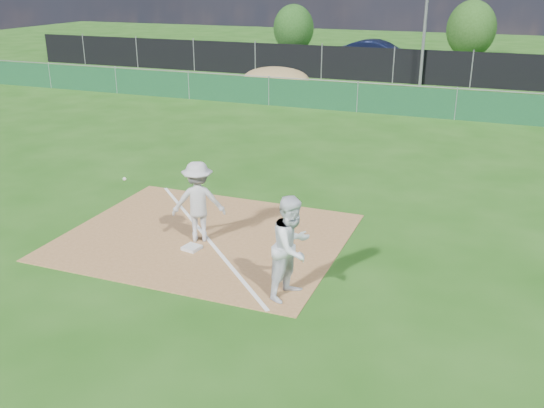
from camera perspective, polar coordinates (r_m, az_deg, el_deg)
The scene contains 16 objects.
ground at distance 21.47m, azimuth 4.78°, elevation 6.00°, with size 90.00×90.00×0.00m, color #1C4D10.
infield_dirt at distance 13.53m, azimuth -6.30°, elevation -3.06°, with size 6.00×5.00×0.02m, color olive.
foul_line at distance 13.52m, azimuth -6.30°, elevation -3.00°, with size 0.08×7.00×0.01m, color white.
green_fence at distance 26.06m, azimuth 8.04°, elevation 9.85°, with size 44.00×0.05×1.20m, color #113E21.
dirt_mound at distance 30.81m, azimuth 0.38°, elevation 11.69°, with size 3.38×2.60×1.17m, color olive.
black_fence at distance 33.75m, azimuth 11.37°, elevation 12.64°, with size 46.00×0.04×1.80m, color black.
parking_lot at distance 38.76m, azimuth 12.66°, elevation 12.21°, with size 46.00×9.00×0.01m, color black.
light_pole at distance 32.95m, azimuth 14.35°, elevation 17.65°, with size 0.16×0.16×8.00m, color slate.
first_base at distance 12.91m, azimuth -7.56°, elevation -4.10°, with size 0.34×0.34×0.07m, color silver.
play_at_first at distance 13.04m, azimuth -6.95°, elevation 0.23°, with size 2.61×1.08×1.77m.
runner at distance 10.69m, azimuth 1.89°, elevation -4.09°, with size 0.93×0.72×1.91m, color silver.
car_left at distance 39.74m, azimuth 3.79°, elevation 13.83°, with size 1.57×3.90×1.33m, color #A7A9AE.
car_mid at distance 39.15m, azimuth 9.94°, elevation 13.71°, with size 1.75×5.03×1.66m, color #101732.
car_right at distance 36.86m, azimuth 21.22°, elevation 11.95°, with size 1.82×4.49×1.30m, color black.
tree_left at distance 45.96m, azimuth 2.04°, elevation 16.20°, with size 2.94×2.94×3.49m.
tree_mid at distance 44.82m, azimuth 18.24°, elevation 15.39°, with size 3.29×3.29×3.91m.
Camera 1 is at (5.84, -9.93, 5.45)m, focal length 40.00 mm.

